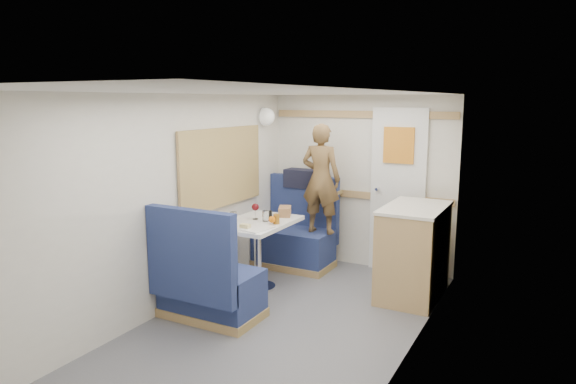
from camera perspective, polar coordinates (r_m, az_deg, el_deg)
The scene contains 26 objects.
floor at distance 4.38m, azimuth -2.82°, elevation -16.17°, with size 4.50×4.50×0.00m, color #515156.
ceiling at distance 3.92m, azimuth -3.08°, elevation 11.02°, with size 4.50×4.50×0.00m, color silver.
wall_back at distance 6.04m, azimuth 8.09°, elevation 1.12°, with size 2.20×0.02×2.00m, color silver.
wall_left at distance 4.68m, azimuth -14.58°, elevation -1.75°, with size 0.02×4.50×2.00m, color silver.
wall_right at distance 3.61m, azimuth 12.28°, elevation -5.18°, with size 0.02×4.50×2.00m, color silver.
oak_trim_low at distance 6.04m, azimuth 7.99°, elevation -0.31°, with size 2.15×0.02×0.08m, color olive.
oak_trim_high at distance 5.95m, azimuth 8.22°, elevation 8.54°, with size 2.15×0.02×0.08m, color olive.
side_window at distance 5.39m, azimuth -7.36°, elevation 2.74°, with size 0.04×1.30×0.72m, color #989D85.
rear_door at distance 5.88m, azimuth 12.10°, elevation 0.47°, with size 0.62×0.12×1.86m.
dinette_table at distance 5.30m, azimuth -3.38°, elevation -4.88°, with size 0.62×0.92×0.72m.
bench_far at distance 6.09m, azimuth 0.90°, elevation -5.43°, with size 0.90×0.59×1.05m.
bench_near at distance 4.70m, azimuth -8.93°, elevation -10.40°, with size 0.90×0.59×1.05m.
ledge at distance 6.19m, azimuth 1.99°, elevation 0.31°, with size 0.90×0.14×0.04m, color olive.
dome_light at distance 6.05m, azimuth -2.46°, elevation 8.37°, with size 0.20×0.20×0.20m, color white.
galley_counter at distance 5.27m, azimuth 13.74°, elevation -6.38°, with size 0.57×0.92×0.92m.
person at distance 5.77m, azimuth 3.68°, elevation 1.48°, with size 0.45×0.30×1.24m, color brown.
duffel_bag at distance 6.18m, azimuth 1.79°, elevation 1.51°, with size 0.45×0.22×0.22m, color black.
tray at distance 4.94m, azimuth -3.52°, elevation -4.05°, with size 0.23×0.31×0.02m, color white.
orange_fruit at distance 5.10m, azimuth -1.81°, elevation -3.08°, with size 0.07×0.07×0.07m, color #DE5009.
cheese_block at distance 4.93m, azimuth -4.77°, elevation -3.77°, with size 0.10×0.06×0.03m, color #D3BE7A.
wine_glass at distance 5.32m, azimuth -3.65°, elevation -1.75°, with size 0.08×0.08×0.17m.
tumbler_left at distance 5.16m, azimuth -6.10°, elevation -2.88°, with size 0.07×0.07×0.12m, color white.
tumbler_right at distance 5.24m, azimuth -2.50°, elevation -2.67°, with size 0.07×0.07×0.11m, color silver.
beer_glass at distance 5.13m, azimuth -1.30°, elevation -3.01°, with size 0.06×0.06×0.10m, color #8F5914.
pepper_grinder at distance 5.30m, azimuth -1.97°, elevation -2.59°, with size 0.04×0.04×0.10m, color black.
bread_loaf at distance 5.49m, azimuth -0.36°, elevation -2.16°, with size 0.12×0.23×0.09m, color olive.
Camera 1 is at (2.02, -3.36, 1.94)m, focal length 32.00 mm.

